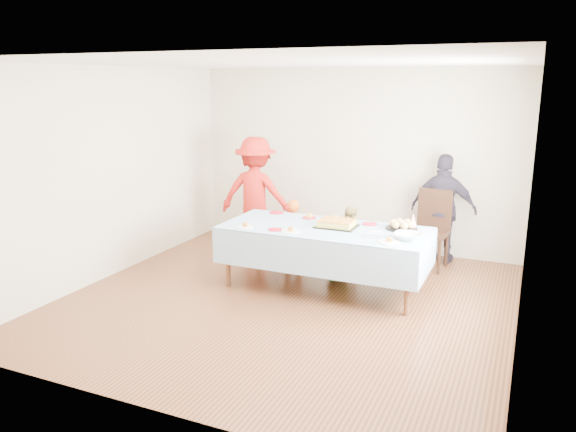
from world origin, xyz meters
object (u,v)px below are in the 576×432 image
object	(u,v)px
dining_chair	(432,224)
adult_left	(256,194)
party_table	(325,232)
birthday_cake	(337,224)

from	to	relation	value
dining_chair	adult_left	size ratio (longest dim) A/B	0.63
party_table	dining_chair	size ratio (longest dim) A/B	2.33
dining_chair	party_table	bearing A→B (deg)	-121.59
dining_chair	adult_left	distance (m)	2.60
birthday_cake	dining_chair	size ratio (longest dim) A/B	0.45
party_table	dining_chair	distance (m)	1.75
birthday_cake	adult_left	world-z (taller)	adult_left
party_table	adult_left	xyz separation A→B (m)	(-1.53, 1.16, 0.13)
party_table	adult_left	world-z (taller)	adult_left
party_table	birthday_cake	xyz separation A→B (m)	(0.12, 0.08, 0.10)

